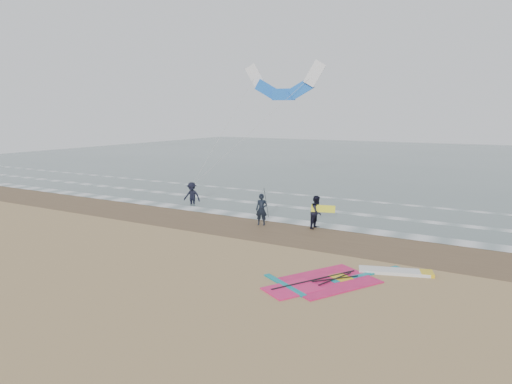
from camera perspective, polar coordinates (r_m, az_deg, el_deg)
The scene contains 11 objects.
ground at distance 19.42m, azimuth -3.25°, elevation -9.01°, with size 120.00×120.00×0.00m, color tan.
sea_water at distance 64.50m, azimuth 20.62°, elevation 3.62°, with size 120.00×80.00×0.02m, color #47605E.
wet_sand_band at distance 24.45m, azimuth 4.43°, elevation -5.05°, with size 120.00×5.00×0.01m, color brown.
foam_waterline at distance 28.42m, azimuth 8.27°, elevation -2.96°, with size 120.00×9.15×0.02m.
windsurf_rig at distance 18.04m, azimuth 11.31°, elevation -10.56°, with size 5.85×5.54×0.14m.
person_standing at distance 25.76m, azimuth 0.70°, elevation -2.20°, with size 0.66×0.43×1.80m, color black.
person_walking at distance 25.25m, azimuth 7.61°, elevation -2.50°, with size 0.89×0.69×1.83m, color black.
person_wading at distance 31.85m, azimuth -8.03°, elevation 0.13°, with size 1.24×0.71×1.92m, color black.
held_pole at distance 25.53m, azimuth 1.29°, elevation -1.35°, with size 0.17×0.86×1.82m.
carried_kiteboard at distance 24.96m, azimuth 8.38°, elevation -2.09°, with size 1.30×0.51×0.39m.
surf_kite at distance 31.45m, azimuth 3.45°, elevation 13.21°, with size 8.30×3.63×8.37m.
Camera 1 is at (10.03, -15.41, 6.26)m, focal length 32.00 mm.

